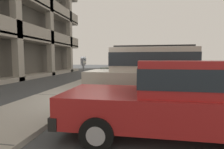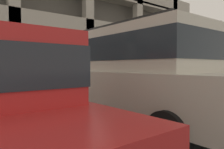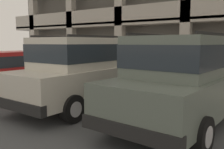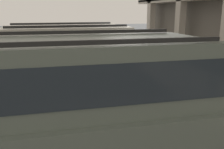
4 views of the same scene
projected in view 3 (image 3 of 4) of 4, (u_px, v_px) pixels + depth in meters
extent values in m
cube|color=#444749|center=(123.00, 94.00, 9.33)|extent=(80.00, 80.00, 0.10)
cube|color=#ADA89E|center=(140.00, 86.00, 10.37)|extent=(40.00, 2.20, 0.12)
cube|color=#606060|center=(22.00, 72.00, 14.92)|extent=(0.03, 2.16, 0.00)
cube|color=#606060|center=(70.00, 77.00, 12.64)|extent=(0.03, 2.16, 0.00)
cube|color=#606060|center=(140.00, 84.00, 10.36)|extent=(0.03, 2.16, 0.00)
cube|color=silver|center=(17.00, 86.00, 10.77)|extent=(0.12, 4.80, 0.01)
cube|color=silver|center=(67.00, 94.00, 9.05)|extent=(0.12, 4.80, 0.01)
cube|color=silver|center=(141.00, 106.00, 7.32)|extent=(0.12, 4.80, 0.01)
cube|color=beige|center=(86.00, 80.00, 7.38)|extent=(1.93, 4.73, 0.80)
cube|color=beige|center=(84.00, 53.00, 7.23)|extent=(1.67, 2.94, 0.84)
cube|color=#232B33|center=(84.00, 52.00, 7.23)|extent=(1.70, 2.97, 0.46)
cube|color=black|center=(128.00, 80.00, 9.27)|extent=(1.88, 0.19, 0.24)
cube|color=black|center=(17.00, 105.00, 5.56)|extent=(1.88, 0.19, 0.24)
cube|color=silver|center=(142.00, 72.00, 8.93)|extent=(0.24, 0.03, 0.14)
cube|color=silver|center=(116.00, 70.00, 9.59)|extent=(0.24, 0.03, 0.14)
cylinder|color=black|center=(137.00, 90.00, 8.07)|extent=(0.21, 0.66, 0.66)
cylinder|color=#B2B2B7|center=(137.00, 90.00, 8.07)|extent=(0.23, 0.37, 0.36)
cylinder|color=black|center=(94.00, 84.00, 9.12)|extent=(0.21, 0.66, 0.66)
cylinder|color=#B2B2B7|center=(94.00, 84.00, 9.12)|extent=(0.23, 0.37, 0.36)
cylinder|color=black|center=(73.00, 109.00, 5.73)|extent=(0.21, 0.66, 0.66)
cylinder|color=#B2B2B7|center=(73.00, 109.00, 5.73)|extent=(0.23, 0.37, 0.36)
cylinder|color=black|center=(26.00, 99.00, 6.79)|extent=(0.21, 0.66, 0.66)
cylinder|color=#B2B2B7|center=(26.00, 99.00, 6.79)|extent=(0.23, 0.37, 0.36)
cube|color=black|center=(103.00, 36.00, 6.77)|extent=(0.10, 2.62, 0.05)
cube|color=black|center=(67.00, 37.00, 7.58)|extent=(0.10, 2.62, 0.05)
cube|color=red|center=(17.00, 78.00, 8.87)|extent=(1.71, 4.40, 0.60)
cube|color=red|center=(8.00, 61.00, 8.54)|extent=(1.50, 1.98, 0.64)
cube|color=#232B33|center=(8.00, 60.00, 8.54)|extent=(1.52, 2.01, 0.35)
cube|color=black|center=(61.00, 76.00, 10.65)|extent=(1.73, 0.16, 0.24)
cube|color=silver|center=(71.00, 71.00, 10.36)|extent=(0.24, 0.03, 0.14)
cube|color=silver|center=(54.00, 70.00, 10.96)|extent=(0.24, 0.03, 0.14)
cylinder|color=black|center=(62.00, 83.00, 9.54)|extent=(0.16, 0.60, 0.60)
cylinder|color=#B2B2B7|center=(62.00, 83.00, 9.54)|extent=(0.18, 0.33, 0.33)
cylinder|color=black|center=(34.00, 80.00, 10.49)|extent=(0.16, 0.60, 0.60)
cylinder|color=#B2B2B7|center=(34.00, 80.00, 10.49)|extent=(0.18, 0.33, 0.33)
cube|color=#5B665B|center=(186.00, 91.00, 5.71)|extent=(2.13, 4.80, 0.80)
cube|color=#5B665B|center=(186.00, 56.00, 5.57)|extent=(1.80, 3.01, 0.84)
cube|color=#232B33|center=(186.00, 55.00, 5.57)|extent=(1.82, 3.03, 0.46)
cube|color=black|center=(215.00, 89.00, 7.54)|extent=(1.88, 0.28, 0.24)
cube|color=black|center=(127.00, 131.00, 3.95)|extent=(1.88, 0.28, 0.24)
cube|color=silver|center=(198.00, 76.00, 7.88)|extent=(0.24, 0.04, 0.14)
cylinder|color=black|center=(175.00, 94.00, 7.45)|extent=(0.24, 0.67, 0.66)
cylinder|color=#B2B2B7|center=(175.00, 94.00, 7.45)|extent=(0.24, 0.38, 0.36)
cylinder|color=black|center=(203.00, 136.00, 4.07)|extent=(0.24, 0.67, 0.66)
cylinder|color=#B2B2B7|center=(203.00, 136.00, 4.07)|extent=(0.24, 0.38, 0.36)
cylinder|color=black|center=(116.00, 116.00, 5.19)|extent=(0.24, 0.67, 0.66)
cylinder|color=#B2B2B7|center=(116.00, 116.00, 5.19)|extent=(0.24, 0.38, 0.36)
cube|color=black|center=(219.00, 34.00, 5.08)|extent=(0.21, 2.62, 0.05)
cube|color=black|center=(159.00, 36.00, 5.94)|extent=(0.21, 2.62, 0.05)
cylinder|color=#595B60|center=(129.00, 72.00, 9.50)|extent=(0.07, 0.07, 1.19)
cube|color=#595B60|center=(129.00, 56.00, 9.42)|extent=(0.28, 0.06, 0.06)
cube|color=#515459|center=(127.00, 52.00, 9.46)|extent=(0.15, 0.11, 0.22)
cylinder|color=#9EA8B2|center=(127.00, 49.00, 9.44)|extent=(0.15, 0.11, 0.15)
cube|color=#B7B293|center=(126.00, 53.00, 9.41)|extent=(0.08, 0.01, 0.08)
cube|color=#515459|center=(131.00, 52.00, 9.34)|extent=(0.15, 0.11, 0.22)
cylinder|color=#9EA8B2|center=(131.00, 49.00, 9.33)|extent=(0.15, 0.11, 0.15)
cube|color=#B7B293|center=(131.00, 53.00, 9.30)|extent=(0.08, 0.01, 0.08)
cube|color=#A8A093|center=(206.00, 66.00, 18.58)|extent=(32.00, 10.00, 0.30)
cube|color=#A8A093|center=(208.00, 25.00, 18.21)|extent=(32.00, 10.00, 0.30)
cube|color=#A8A093|center=(186.00, 10.00, 14.16)|extent=(32.00, 0.20, 1.10)
cylinder|color=gold|center=(49.00, 72.00, 12.55)|extent=(0.20, 0.20, 0.55)
sphere|color=gold|center=(49.00, 65.00, 12.50)|extent=(0.18, 0.18, 0.18)
cylinder|color=gold|center=(47.00, 71.00, 12.42)|extent=(0.08, 0.10, 0.08)
cylinder|color=gold|center=(51.00, 71.00, 12.46)|extent=(0.10, 0.07, 0.07)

